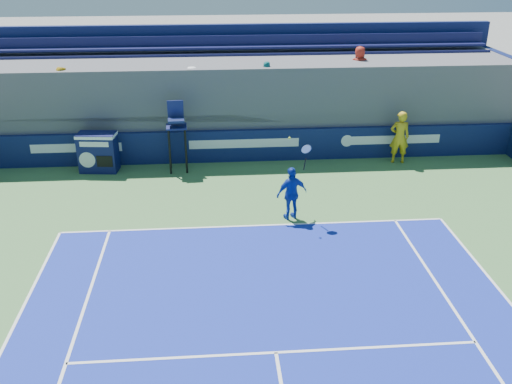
{
  "coord_description": "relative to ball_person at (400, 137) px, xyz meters",
  "views": [
    {
      "loc": [
        -1.11,
        -2.59,
        7.61
      ],
      "look_at": [
        0.0,
        11.5,
        1.25
      ],
      "focal_mm": 40.0,
      "sensor_mm": 36.0,
      "label": 1
    }
  ],
  "objects": [
    {
      "name": "stadium_seating",
      "position": [
        -5.61,
        2.64,
        0.86
      ],
      "size": [
        21.0,
        4.05,
        4.4
      ],
      "color": "#525157",
      "rests_on": "ground"
    },
    {
      "name": "umpire_chair",
      "position": [
        -7.97,
        -0.14,
        0.55
      ],
      "size": [
        0.74,
        0.74,
        2.48
      ],
      "color": "black",
      "rests_on": "ground"
    },
    {
      "name": "match_clock",
      "position": [
        -10.75,
        0.02,
        -0.24
      ],
      "size": [
        1.39,
        0.86,
        1.4
      ],
      "color": "#0E1246",
      "rests_on": "ground"
    },
    {
      "name": "tennis_player",
      "position": [
        -4.5,
        -4.23,
        -0.16
      ],
      "size": [
        1.03,
        0.66,
        2.57
      ],
      "color": "#1436A8",
      "rests_on": "apron"
    },
    {
      "name": "back_hoarding",
      "position": [
        -5.6,
        0.59,
        -0.38
      ],
      "size": [
        20.4,
        0.21,
        1.2
      ],
      "color": "#0C1645",
      "rests_on": "ground"
    },
    {
      "name": "ball_person",
      "position": [
        0.0,
        0.0,
        0.0
      ],
      "size": [
        0.76,
        0.55,
        1.93
      ],
      "primitive_type": "imported",
      "rotation": [
        0.0,
        0.0,
        3.02
      ],
      "color": "gold",
      "rests_on": "apron"
    }
  ]
}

